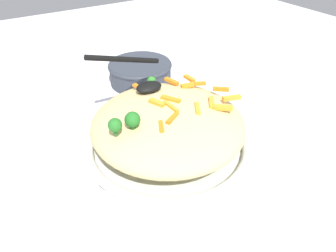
# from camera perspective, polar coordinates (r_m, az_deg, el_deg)

# --- Properties ---
(ground_plane) EXTENTS (2.40, 2.40, 0.00)m
(ground_plane) POSITION_cam_1_polar(r_m,az_deg,el_deg) (0.68, -0.00, -5.15)
(ground_plane) COLOR silver
(serving_bowl) EXTENTS (0.34, 0.34, 0.04)m
(serving_bowl) POSITION_cam_1_polar(r_m,az_deg,el_deg) (0.66, -0.00, -3.62)
(serving_bowl) COLOR silver
(serving_bowl) RESTS_ON ground_plane
(pasta_mound) EXTENTS (0.31, 0.30, 0.09)m
(pasta_mound) POSITION_cam_1_polar(r_m,az_deg,el_deg) (0.63, -0.00, 0.36)
(pasta_mound) COLOR #D1BA7A
(pasta_mound) RESTS_ON serving_bowl
(carrot_piece_0) EXTENTS (0.02, 0.04, 0.01)m
(carrot_piece_0) POSITION_cam_1_polar(r_m,az_deg,el_deg) (0.67, -5.06, 6.82)
(carrot_piece_0) COLOR orange
(carrot_piece_0) RESTS_ON pasta_mound
(carrot_piece_1) EXTENTS (0.03, 0.04, 0.01)m
(carrot_piece_1) POSITION_cam_1_polar(r_m,az_deg,el_deg) (0.62, 0.50, 4.88)
(carrot_piece_1) COLOR orange
(carrot_piece_1) RESTS_ON pasta_mound
(carrot_piece_2) EXTENTS (0.02, 0.04, 0.01)m
(carrot_piece_2) POSITION_cam_1_polar(r_m,az_deg,el_deg) (0.61, -2.04, 4.20)
(carrot_piece_2) COLOR orange
(carrot_piece_2) RESTS_ON pasta_mound
(carrot_piece_3) EXTENTS (0.01, 0.04, 0.01)m
(carrot_piece_3) POSITION_cam_1_polar(r_m,az_deg,el_deg) (0.60, 0.85, 3.60)
(carrot_piece_3) COLOR orange
(carrot_piece_3) RESTS_ON pasta_mound
(carrot_piece_4) EXTENTS (0.02, 0.04, 0.01)m
(carrot_piece_4) POSITION_cam_1_polar(r_m,az_deg,el_deg) (0.70, 0.65, 8.10)
(carrot_piece_4) COLOR orange
(carrot_piece_4) RESTS_ON pasta_mound
(carrot_piece_5) EXTENTS (0.03, 0.02, 0.01)m
(carrot_piece_5) POSITION_cam_1_polar(r_m,az_deg,el_deg) (0.57, 0.79, 1.39)
(carrot_piece_5) COLOR orange
(carrot_piece_5) RESTS_ON pasta_mound
(carrot_piece_6) EXTENTS (0.03, 0.03, 0.01)m
(carrot_piece_6) POSITION_cam_1_polar(r_m,az_deg,el_deg) (0.67, 9.79, 6.42)
(carrot_piece_6) COLOR orange
(carrot_piece_6) RESTS_ON pasta_mound
(carrot_piece_7) EXTENTS (0.02, 0.03, 0.01)m
(carrot_piece_7) POSITION_cam_1_polar(r_m,az_deg,el_deg) (0.55, -1.23, -0.08)
(carrot_piece_7) COLOR orange
(carrot_piece_7) RESTS_ON pasta_mound
(carrot_piece_8) EXTENTS (0.03, 0.02, 0.01)m
(carrot_piece_8) POSITION_cam_1_polar(r_m,az_deg,el_deg) (0.68, 3.50, 7.32)
(carrot_piece_8) COLOR orange
(carrot_piece_8) RESTS_ON pasta_mound
(carrot_piece_9) EXTENTS (0.04, 0.02, 0.01)m
(carrot_piece_9) POSITION_cam_1_polar(r_m,az_deg,el_deg) (0.69, 5.44, 7.63)
(carrot_piece_9) COLOR orange
(carrot_piece_9) RESTS_ON pasta_mound
(carrot_piece_10) EXTENTS (0.04, 0.02, 0.01)m
(carrot_piece_10) POSITION_cam_1_polar(r_m,az_deg,el_deg) (0.65, 11.44, 5.00)
(carrot_piece_10) COLOR orange
(carrot_piece_10) RESTS_ON pasta_mound
(carrot_piece_11) EXTENTS (0.03, 0.04, 0.01)m
(carrot_piece_11) POSITION_cam_1_polar(r_m,az_deg,el_deg) (0.63, 7.87, 4.22)
(carrot_piece_11) COLOR orange
(carrot_piece_11) RESTS_ON pasta_mound
(carrot_piece_12) EXTENTS (0.01, 0.03, 0.01)m
(carrot_piece_12) POSITION_cam_1_polar(r_m,az_deg,el_deg) (0.71, 3.88, 8.60)
(carrot_piece_12) COLOR orange
(carrot_piece_12) RESTS_ON pasta_mound
(carrot_piece_13) EXTENTS (0.03, 0.03, 0.01)m
(carrot_piece_13) POSITION_cam_1_polar(r_m,az_deg,el_deg) (0.61, 9.95, 3.29)
(carrot_piece_13) COLOR orange
(carrot_piece_13) RESTS_ON pasta_mound
(carrot_piece_14) EXTENTS (0.03, 0.04, 0.01)m
(carrot_piece_14) POSITION_cam_1_polar(r_m,az_deg,el_deg) (0.60, 5.35, 3.21)
(carrot_piece_14) COLOR orange
(carrot_piece_14) RESTS_ON pasta_mound
(broccoli_floret_0) EXTENTS (0.02, 0.02, 0.02)m
(broccoli_floret_0) POSITION_cam_1_polar(r_m,az_deg,el_deg) (0.68, -2.97, 8.11)
(broccoli_floret_0) COLOR #296820
(broccoli_floret_0) RESTS_ON pasta_mound
(broccoli_floret_1) EXTENTS (0.03, 0.03, 0.03)m
(broccoli_floret_1) POSITION_cam_1_polar(r_m,az_deg,el_deg) (0.55, -6.44, 1.15)
(broccoli_floret_1) COLOR #205B1C
(broccoli_floret_1) RESTS_ON pasta_mound
(broccoli_floret_2) EXTENTS (0.02, 0.02, 0.03)m
(broccoli_floret_2) POSITION_cam_1_polar(r_m,az_deg,el_deg) (0.54, -9.54, 0.11)
(broccoli_floret_2) COLOR #205B1C
(broccoli_floret_2) RESTS_ON pasta_mound
(serving_spoon) EXTENTS (0.19, 0.13, 0.07)m
(serving_spoon) POSITION_cam_1_polar(r_m,az_deg,el_deg) (0.68, -5.13, 9.16)
(serving_spoon) COLOR black
(serving_spoon) RESTS_ON pasta_mound
(companion_bowl) EXTENTS (0.19, 0.19, 0.06)m
(companion_bowl) POSITION_cam_1_polar(r_m,az_deg,el_deg) (0.94, -5.03, 9.84)
(companion_bowl) COLOR #333842
(companion_bowl) RESTS_ON ground_plane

